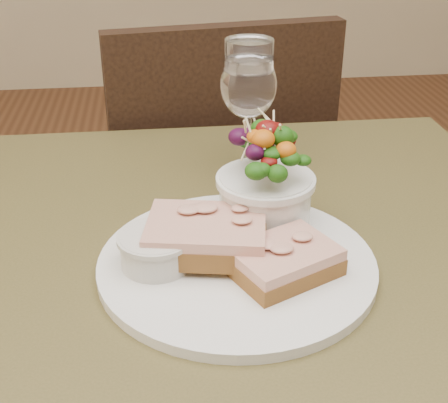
{
  "coord_description": "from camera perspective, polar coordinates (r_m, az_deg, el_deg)",
  "views": [
    {
      "loc": [
        -0.07,
        -0.57,
        1.13
      ],
      "look_at": [
        -0.0,
        0.02,
        0.81
      ],
      "focal_mm": 50.0,
      "sensor_mm": 36.0,
      "label": 1
    }
  ],
  "objects": [
    {
      "name": "garnish",
      "position": [
        0.75,
        -5.05,
        -1.01
      ],
      "size": [
        0.05,
        0.04,
        0.02
      ],
      "color": "#0C3509",
      "rests_on": "dinner_plate"
    },
    {
      "name": "dinner_plate",
      "position": [
        0.68,
        1.17,
        -5.71
      ],
      "size": [
        0.3,
        0.3,
        0.01
      ],
      "primitive_type": "cylinder",
      "color": "white",
      "rests_on": "cafe_table"
    },
    {
      "name": "ramekin",
      "position": [
        0.66,
        -6.24,
        -4.27
      ],
      "size": [
        0.07,
        0.07,
        0.04
      ],
      "color": "beige",
      "rests_on": "dinner_plate"
    },
    {
      "name": "sandwich_back",
      "position": [
        0.67,
        -1.64,
        -3.1
      ],
      "size": [
        0.14,
        0.12,
        0.03
      ],
      "rotation": [
        0.0,
        0.0,
        -0.18
      ],
      "color": "#4F3315",
      "rests_on": "dinner_plate"
    },
    {
      "name": "salad_bowl",
      "position": [
        0.71,
        3.84,
        2.17
      ],
      "size": [
        0.11,
        0.11,
        0.13
      ],
      "color": "white",
      "rests_on": "dinner_plate"
    },
    {
      "name": "sandwich_front",
      "position": [
        0.65,
        5.5,
        -5.39
      ],
      "size": [
        0.13,
        0.12,
        0.03
      ],
      "rotation": [
        0.0,
        0.0,
        0.45
      ],
      "color": "#4F3315",
      "rests_on": "dinner_plate"
    },
    {
      "name": "chair_far",
      "position": [
        1.48,
        -1.6,
        -6.18
      ],
      "size": [
        0.48,
        0.48,
        0.9
      ],
      "rotation": [
        0.0,
        0.0,
        3.29
      ],
      "color": "black",
      "rests_on": "ground"
    },
    {
      "name": "cafe_table",
      "position": [
        0.75,
        0.6,
        -11.72
      ],
      "size": [
        0.8,
        0.8,
        0.75
      ],
      "color": "#423D1C",
      "rests_on": "ground"
    },
    {
      "name": "wine_glass",
      "position": [
        0.84,
        2.26,
        10.24
      ],
      "size": [
        0.08,
        0.08,
        0.18
      ],
      "color": "white",
      "rests_on": "cafe_table"
    }
  ]
}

